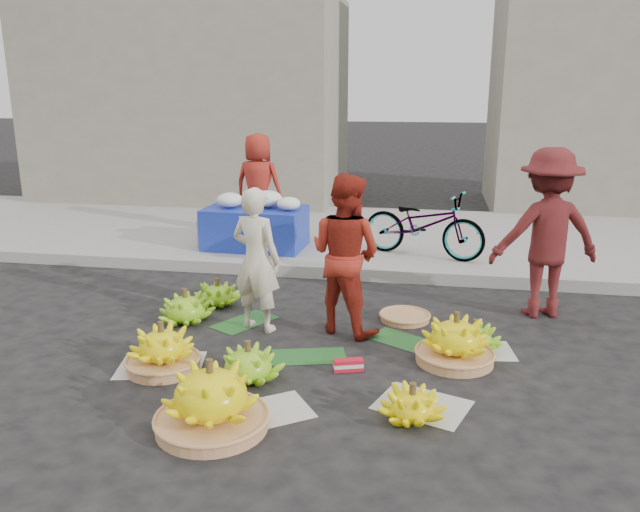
% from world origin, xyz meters
% --- Properties ---
extents(ground, '(80.00, 80.00, 0.00)m').
position_xyz_m(ground, '(0.00, 0.00, 0.00)').
color(ground, black).
rests_on(ground, ground).
extents(curb, '(40.00, 0.25, 0.15)m').
position_xyz_m(curb, '(0.00, 2.20, 0.07)').
color(curb, gray).
rests_on(curb, ground).
extents(sidewalk, '(40.00, 4.00, 0.12)m').
position_xyz_m(sidewalk, '(0.00, 4.30, 0.06)').
color(sidewalk, gray).
rests_on(sidewalk, ground).
extents(building_left, '(6.00, 3.00, 4.00)m').
position_xyz_m(building_left, '(-4.00, 7.20, 2.00)').
color(building_left, gray).
rests_on(building_left, sidewalk).
extents(building_right, '(5.00, 3.00, 5.00)m').
position_xyz_m(building_right, '(4.50, 7.70, 2.50)').
color(building_right, gray).
rests_on(building_right, sidewalk).
extents(newspaper_scatter, '(3.20, 1.80, 0.00)m').
position_xyz_m(newspaper_scatter, '(0.00, -0.80, 0.00)').
color(newspaper_scatter, beige).
rests_on(newspaper_scatter, ground).
extents(banana_leaves, '(2.00, 1.00, 0.00)m').
position_xyz_m(banana_leaves, '(-0.10, 0.20, 0.00)').
color(banana_leaves, '#1C5420').
rests_on(banana_leaves, ground).
extents(banana_bunch_0, '(0.67, 0.67, 0.42)m').
position_xyz_m(banana_bunch_0, '(-1.25, -0.67, 0.18)').
color(banana_bunch_0, '#B3794B').
rests_on(banana_bunch_0, ground).
extents(banana_bunch_1, '(0.69, 0.69, 0.34)m').
position_xyz_m(banana_bunch_1, '(-0.49, -0.73, 0.15)').
color(banana_bunch_1, '#6BB91A').
rests_on(banana_bunch_1, ground).
extents(banana_bunch_2, '(0.78, 0.78, 0.52)m').
position_xyz_m(banana_bunch_2, '(-0.52, -1.49, 0.23)').
color(banana_bunch_2, '#B3794B').
rests_on(banana_bunch_2, ground).
extents(banana_bunch_3, '(0.43, 0.43, 0.28)m').
position_xyz_m(banana_bunch_3, '(0.83, -1.12, 0.12)').
color(banana_bunch_3, '#FFEF0C').
rests_on(banana_bunch_3, ground).
extents(banana_bunch_4, '(0.66, 0.66, 0.45)m').
position_xyz_m(banana_bunch_4, '(1.15, -0.08, 0.20)').
color(banana_bunch_4, '#B3794B').
rests_on(banana_bunch_4, ground).
extents(banana_bunch_5, '(0.51, 0.51, 0.28)m').
position_xyz_m(banana_bunch_5, '(1.34, 0.23, 0.12)').
color(banana_bunch_5, '#6BB91A').
rests_on(banana_bunch_5, ground).
extents(banana_bunch_6, '(0.61, 0.61, 0.35)m').
position_xyz_m(banana_bunch_6, '(-1.49, 0.42, 0.15)').
color(banana_bunch_6, '#6BB91A').
rests_on(banana_bunch_6, ground).
extents(banana_bunch_7, '(0.53, 0.53, 0.31)m').
position_xyz_m(banana_bunch_7, '(-1.33, 0.94, 0.13)').
color(banana_bunch_7, '#6BB91A').
rests_on(banana_bunch_7, ground).
extents(basket_spare, '(0.65, 0.65, 0.06)m').
position_xyz_m(basket_spare, '(0.68, 0.86, 0.03)').
color(basket_spare, '#B3794B').
rests_on(basket_spare, ground).
extents(incense_stack, '(0.26, 0.15, 0.10)m').
position_xyz_m(incense_stack, '(0.28, -0.43, 0.06)').
color(incense_stack, red).
rests_on(incense_stack, ground).
extents(vendor_cream, '(0.59, 0.47, 1.39)m').
position_xyz_m(vendor_cream, '(-0.72, 0.37, 0.70)').
color(vendor_cream, beige).
rests_on(vendor_cream, ground).
extents(vendor_red, '(0.92, 0.84, 1.53)m').
position_xyz_m(vendor_red, '(0.12, 0.48, 0.76)').
color(vendor_red, '#AE2A1A').
rests_on(vendor_red, ground).
extents(man_striped, '(1.24, 0.89, 1.72)m').
position_xyz_m(man_striped, '(2.05, 1.28, 0.86)').
color(man_striped, maroon).
rests_on(man_striped, ground).
extents(flower_table, '(1.38, 0.90, 0.79)m').
position_xyz_m(flower_table, '(-1.49, 3.03, 0.44)').
color(flower_table, '#18299D').
rests_on(flower_table, sidewalk).
extents(grey_bucket, '(0.34, 0.34, 0.39)m').
position_xyz_m(grey_bucket, '(-2.14, 2.92, 0.31)').
color(grey_bucket, slate).
rests_on(grey_bucket, sidewalk).
extents(flower_vendor, '(0.80, 0.58, 1.53)m').
position_xyz_m(flower_vendor, '(-1.66, 3.80, 0.88)').
color(flower_vendor, '#AE2A1A').
rests_on(flower_vendor, sidewalk).
extents(bicycle, '(1.06, 1.75, 0.87)m').
position_xyz_m(bicycle, '(0.81, 2.97, 0.55)').
color(bicycle, gray).
rests_on(bicycle, sidewalk).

